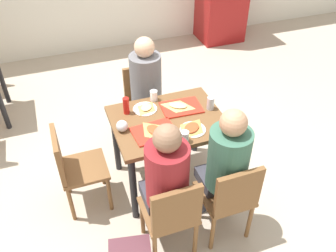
{
  "coord_description": "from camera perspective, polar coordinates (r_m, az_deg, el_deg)",
  "views": [
    {
      "loc": [
        -0.85,
        -2.35,
        2.68
      ],
      "look_at": [
        0.0,
        0.0,
        0.69
      ],
      "focal_mm": 38.2,
      "sensor_mm": 36.0,
      "label": 1
    }
  ],
  "objects": [
    {
      "name": "ground_plane",
      "position": [
        3.67,
        -0.0,
        -8.61
      ],
      "size": [
        10.0,
        10.0,
        0.02
      ],
      "primitive_type": "cube",
      "color": "#B7A893"
    },
    {
      "name": "main_table",
      "position": [
        3.22,
        -0.0,
        -0.59
      ],
      "size": [
        0.98,
        0.77,
        0.77
      ],
      "color": "brown",
      "rests_on": "ground_plane"
    },
    {
      "name": "chair_near_left",
      "position": [
        2.77,
        0.64,
        -13.79
      ],
      "size": [
        0.4,
        0.4,
        0.84
      ],
      "color": "brown",
      "rests_on": "ground_plane"
    },
    {
      "name": "chair_near_right",
      "position": [
        2.91,
        9.88,
        -11.01
      ],
      "size": [
        0.4,
        0.4,
        0.84
      ],
      "color": "brown",
      "rests_on": "ground_plane"
    },
    {
      "name": "chair_far_side",
      "position": [
        3.9,
        -3.83,
        4.32
      ],
      "size": [
        0.4,
        0.4,
        0.84
      ],
      "color": "brown",
      "rests_on": "ground_plane"
    },
    {
      "name": "chair_left_end",
      "position": [
        3.21,
        -14.92,
        -6.1
      ],
      "size": [
        0.4,
        0.4,
        0.84
      ],
      "color": "brown",
      "rests_on": "ground_plane"
    },
    {
      "name": "person_in_red",
      "position": [
        2.66,
        -0.38,
        -8.3
      ],
      "size": [
        0.32,
        0.42,
        1.25
      ],
      "color": "#383842",
      "rests_on": "ground_plane"
    },
    {
      "name": "person_in_brown_jacket",
      "position": [
        2.81,
        9.11,
        -5.74
      ],
      "size": [
        0.32,
        0.42,
        1.25
      ],
      "color": "#383842",
      "rests_on": "ground_plane"
    },
    {
      "name": "person_far_side",
      "position": [
        3.66,
        -3.36,
        6.35
      ],
      "size": [
        0.32,
        0.42,
        1.25
      ],
      "color": "#383842",
      "rests_on": "ground_plane"
    },
    {
      "name": "tray_red_near",
      "position": [
        3.0,
        -2.21,
        -0.93
      ],
      "size": [
        0.38,
        0.29,
        0.02
      ],
      "primitive_type": "cube",
      "rotation": [
        0.0,
        0.0,
        0.08
      ],
      "color": "red",
      "rests_on": "main_table"
    },
    {
      "name": "tray_red_far",
      "position": [
        3.28,
        2.14,
        2.98
      ],
      "size": [
        0.37,
        0.28,
        0.02
      ],
      "primitive_type": "cube",
      "rotation": [
        0.0,
        0.0,
        -0.06
      ],
      "color": "red",
      "rests_on": "main_table"
    },
    {
      "name": "paper_plate_center",
      "position": [
        3.27,
        -3.69,
        2.74
      ],
      "size": [
        0.22,
        0.22,
        0.01
      ],
      "primitive_type": "cylinder",
      "color": "white",
      "rests_on": "main_table"
    },
    {
      "name": "paper_plate_near_edge",
      "position": [
        3.03,
        3.97,
        -0.56
      ],
      "size": [
        0.22,
        0.22,
        0.01
      ],
      "primitive_type": "cylinder",
      "color": "white",
      "rests_on": "main_table"
    },
    {
      "name": "pizza_slice_a",
      "position": [
        2.99,
        -2.15,
        -0.7
      ],
      "size": [
        0.22,
        0.27,
        0.02
      ],
      "color": "tan",
      "rests_on": "tray_red_near"
    },
    {
      "name": "pizza_slice_b",
      "position": [
        3.27,
        1.59,
        3.26
      ],
      "size": [
        0.27,
        0.25,
        0.02
      ],
      "color": "#DBAD60",
      "rests_on": "tray_red_far"
    },
    {
      "name": "pizza_slice_c",
      "position": [
        3.26,
        -3.47,
        2.91
      ],
      "size": [
        0.22,
        0.22,
        0.02
      ],
      "color": "tan",
      "rests_on": "paper_plate_center"
    },
    {
      "name": "pizza_slice_d",
      "position": [
        3.03,
        3.79,
        -0.33
      ],
      "size": [
        0.27,
        0.26,
        0.02
      ],
      "color": "#C68C47",
      "rests_on": "paper_plate_near_edge"
    },
    {
      "name": "plastic_cup_a",
      "position": [
        3.36,
        -2.29,
        4.88
      ],
      "size": [
        0.07,
        0.07,
        0.1
      ],
      "primitive_type": "cylinder",
      "color": "white",
      "rests_on": "main_table"
    },
    {
      "name": "plastic_cup_b",
      "position": [
        2.88,
        2.66,
        -1.74
      ],
      "size": [
        0.07,
        0.07,
        0.1
      ],
      "primitive_type": "cylinder",
      "color": "white",
      "rests_on": "main_table"
    },
    {
      "name": "soda_can",
      "position": [
        3.26,
        6.8,
        3.64
      ],
      "size": [
        0.07,
        0.07,
        0.12
      ],
      "primitive_type": "cylinder",
      "color": "#B7BCC6",
      "rests_on": "main_table"
    },
    {
      "name": "condiment_bottle",
      "position": [
        3.19,
        -6.69,
        3.23
      ],
      "size": [
        0.06,
        0.06,
        0.16
      ],
      "primitive_type": "cylinder",
      "color": "red",
      "rests_on": "main_table"
    },
    {
      "name": "foil_bundle",
      "position": [
        3.01,
        -7.34,
        0.0
      ],
      "size": [
        0.1,
        0.1,
        0.1
      ],
      "primitive_type": "sphere",
      "color": "silver",
      "rests_on": "main_table"
    }
  ]
}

